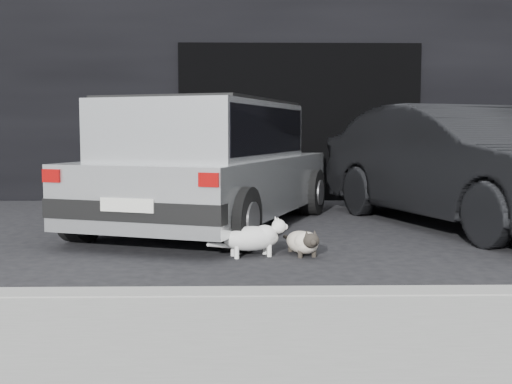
{
  "coord_description": "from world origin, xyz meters",
  "views": [
    {
      "loc": [
        0.06,
        -6.71,
        1.16
      ],
      "look_at": [
        0.19,
        -0.61,
        0.58
      ],
      "focal_mm": 45.0,
      "sensor_mm": 36.0,
      "label": 1
    }
  ],
  "objects_px": {
    "second_car": "(465,166)",
    "silver_hatchback": "(209,158)",
    "cat_white": "(255,237)",
    "cat_siamese": "(304,242)"
  },
  "relations": [
    {
      "from": "second_car",
      "to": "cat_white",
      "type": "xyz_separation_m",
      "value": [
        -2.57,
        -1.79,
        -0.56
      ]
    },
    {
      "from": "second_car",
      "to": "cat_siamese",
      "type": "xyz_separation_m",
      "value": [
        -2.11,
        -1.76,
        -0.62
      ]
    },
    {
      "from": "second_car",
      "to": "cat_siamese",
      "type": "bearing_deg",
      "value": -158.59
    },
    {
      "from": "second_car",
      "to": "cat_white",
      "type": "distance_m",
      "value": 3.18
    },
    {
      "from": "second_car",
      "to": "silver_hatchback",
      "type": "bearing_deg",
      "value": 161.37
    },
    {
      "from": "silver_hatchback",
      "to": "second_car",
      "type": "bearing_deg",
      "value": 19.32
    },
    {
      "from": "silver_hatchback",
      "to": "second_car",
      "type": "distance_m",
      "value": 3.08
    },
    {
      "from": "cat_siamese",
      "to": "second_car",
      "type": "bearing_deg",
      "value": -152.72
    },
    {
      "from": "silver_hatchback",
      "to": "cat_siamese",
      "type": "xyz_separation_m",
      "value": [
        0.97,
        -1.77,
        -0.71
      ]
    },
    {
      "from": "silver_hatchback",
      "to": "cat_white",
      "type": "bearing_deg",
      "value": -54.53
    }
  ]
}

